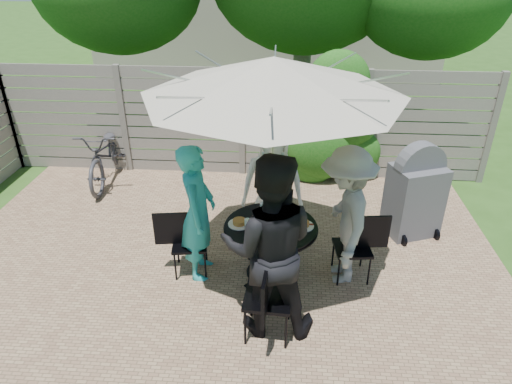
# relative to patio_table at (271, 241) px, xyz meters

# --- Properties ---
(patio_table) EXTENTS (1.08, 1.08, 0.70)m
(patio_table) POSITION_rel_patio_table_xyz_m (0.00, 0.00, 0.00)
(patio_table) COLOR black
(patio_table) RESTS_ON ground
(umbrella) EXTENTS (2.72, 2.72, 2.59)m
(umbrella) POSITION_rel_patio_table_xyz_m (0.00, 0.00, 1.91)
(umbrella) COLOR silver
(umbrella) RESTS_ON ground
(chair_back) EXTENTS (0.43, 0.61, 0.83)m
(chair_back) POSITION_rel_patio_table_xyz_m (-0.02, 0.96, -0.23)
(chair_back) COLOR black
(chair_back) RESTS_ON ground
(person_back) EXTENTS (0.81, 0.54, 1.63)m
(person_back) POSITION_rel_patio_table_xyz_m (-0.02, 0.83, 0.33)
(person_back) COLOR white
(person_back) RESTS_ON ground
(chair_left) EXTENTS (0.63, 0.46, 0.84)m
(chair_left) POSITION_rel_patio_table_xyz_m (-0.96, -0.02, -0.23)
(chair_left) COLOR black
(chair_left) RESTS_ON ground
(person_left) EXTENTS (0.41, 0.62, 1.67)m
(person_left) POSITION_rel_patio_table_xyz_m (-0.83, -0.02, 0.35)
(person_left) COLOR #27A8AD
(person_left) RESTS_ON ground
(chair_front) EXTENTS (0.49, 0.71, 0.96)m
(chair_front) POSITION_rel_patio_table_xyz_m (0.02, -0.97, -0.20)
(chair_front) COLOR black
(chair_front) RESTS_ON ground
(person_front) EXTENTS (0.96, 0.76, 1.95)m
(person_front) POSITION_rel_patio_table_xyz_m (0.02, -0.83, 0.49)
(person_front) COLOR black
(person_front) RESTS_ON ground
(chair_right) EXTENTS (0.63, 0.45, 0.85)m
(chair_right) POSITION_rel_patio_table_xyz_m (0.96, 0.02, -0.23)
(chair_right) COLOR black
(chair_right) RESTS_ON ground
(person_right) EXTENTS (0.64, 1.09, 1.67)m
(person_right) POSITION_rel_patio_table_xyz_m (0.83, 0.02, 0.35)
(person_right) COLOR #9C9A97
(person_right) RESTS_ON ground
(plate_back) EXTENTS (0.26, 0.26, 0.06)m
(plate_back) POSITION_rel_patio_table_xyz_m (-0.01, 0.36, 0.24)
(plate_back) COLOR white
(plate_back) RESTS_ON patio_table
(plate_left) EXTENTS (0.26, 0.26, 0.06)m
(plate_left) POSITION_rel_patio_table_xyz_m (-0.36, -0.01, 0.24)
(plate_left) COLOR white
(plate_left) RESTS_ON patio_table
(plate_front) EXTENTS (0.26, 0.26, 0.06)m
(plate_front) POSITION_rel_patio_table_xyz_m (0.01, -0.36, 0.24)
(plate_front) COLOR white
(plate_front) RESTS_ON patio_table
(plate_right) EXTENTS (0.26, 0.26, 0.06)m
(plate_right) POSITION_rel_patio_table_xyz_m (0.36, 0.01, 0.24)
(plate_right) COLOR white
(plate_right) RESTS_ON patio_table
(glass_back) EXTENTS (0.07, 0.07, 0.14)m
(glass_back) POSITION_rel_patio_table_xyz_m (-0.11, 0.26, 0.28)
(glass_back) COLOR silver
(glass_back) RESTS_ON patio_table
(glass_left) EXTENTS (0.07, 0.07, 0.14)m
(glass_left) POSITION_rel_patio_table_xyz_m (-0.26, -0.11, 0.28)
(glass_left) COLOR silver
(glass_left) RESTS_ON patio_table
(glass_front) EXTENTS (0.07, 0.07, 0.14)m
(glass_front) POSITION_rel_patio_table_xyz_m (0.11, -0.26, 0.28)
(glass_front) COLOR silver
(glass_front) RESTS_ON patio_table
(syrup_jug) EXTENTS (0.09, 0.09, 0.16)m
(syrup_jug) POSITION_rel_patio_table_xyz_m (-0.06, 0.05, 0.29)
(syrup_jug) COLOR #59280C
(syrup_jug) RESTS_ON patio_table
(coffee_cup) EXTENTS (0.08, 0.08, 0.12)m
(coffee_cup) POSITION_rel_patio_table_xyz_m (0.10, 0.22, 0.27)
(coffee_cup) COLOR #C6B293
(coffee_cup) RESTS_ON patio_table
(bicycle) EXTENTS (0.78, 1.87, 0.96)m
(bicycle) POSITION_rel_patio_table_xyz_m (-2.81, 2.34, -0.01)
(bicycle) COLOR #333338
(bicycle) RESTS_ON ground
(bbq_grill) EXTENTS (0.78, 0.70, 1.33)m
(bbq_grill) POSITION_rel_patio_table_xyz_m (1.87, 1.06, 0.12)
(bbq_grill) COLOR #4F4F53
(bbq_grill) RESTS_ON ground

